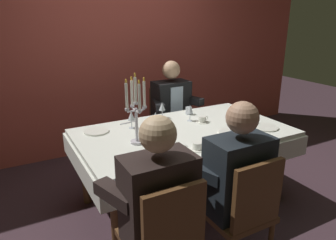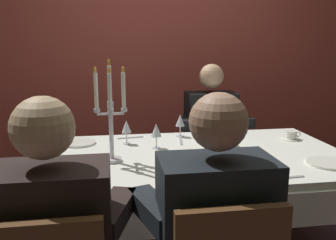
{
  "view_description": "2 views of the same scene",
  "coord_description": "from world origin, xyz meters",
  "px_view_note": "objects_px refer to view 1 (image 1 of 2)",
  "views": [
    {
      "loc": [
        -1.42,
        -2.31,
        1.75
      ],
      "look_at": [
        -0.16,
        0.01,
        0.86
      ],
      "focal_mm": 33.89,
      "sensor_mm": 36.0,
      "label": 1
    },
    {
      "loc": [
        -0.48,
        -2.06,
        1.4
      ],
      "look_at": [
        -0.15,
        0.04,
        0.95
      ],
      "focal_mm": 38.28,
      "sensor_mm": 36.0,
      "label": 2
    }
  ],
  "objects_px": {
    "wine_glass_2": "(162,107)",
    "coffee_cup_0": "(198,147)",
    "dinner_plate_1": "(230,132)",
    "wine_glass_1": "(233,130)",
    "dinner_plate_2": "(96,131)",
    "seated_diner_2": "(171,103)",
    "coffee_cup_1": "(202,120)",
    "coffee_cup_2": "(234,110)",
    "wine_glass_3": "(131,116)",
    "wine_glass_4": "(190,110)",
    "wine_glass_0": "(156,117)",
    "seated_diner_1": "(238,175)",
    "candelabra": "(136,111)",
    "water_tumbler_0": "(189,111)",
    "dinner_plate_0": "(266,127)",
    "seated_diner_0": "(159,199)",
    "dining_table": "(184,143)"
  },
  "relations": [
    {
      "from": "dining_table",
      "to": "wine_glass_1",
      "type": "distance_m",
      "value": 0.53
    },
    {
      "from": "coffee_cup_0",
      "to": "seated_diner_0",
      "type": "bearing_deg",
      "value": -140.98
    },
    {
      "from": "candelabra",
      "to": "wine_glass_3",
      "type": "relative_size",
      "value": 3.55
    },
    {
      "from": "dinner_plate_2",
      "to": "dining_table",
      "type": "bearing_deg",
      "value": -25.66
    },
    {
      "from": "wine_glass_2",
      "to": "water_tumbler_0",
      "type": "height_order",
      "value": "wine_glass_2"
    },
    {
      "from": "dinner_plate_2",
      "to": "wine_glass_0",
      "type": "distance_m",
      "value": 0.55
    },
    {
      "from": "dining_table",
      "to": "coffee_cup_2",
      "type": "distance_m",
      "value": 0.81
    },
    {
      "from": "dinner_plate_2",
      "to": "seated_diner_1",
      "type": "height_order",
      "value": "seated_diner_1"
    },
    {
      "from": "wine_glass_0",
      "to": "dinner_plate_1",
      "type": "bearing_deg",
      "value": -36.89
    },
    {
      "from": "dinner_plate_1",
      "to": "wine_glass_1",
      "type": "xyz_separation_m",
      "value": [
        -0.13,
        -0.19,
        0.11
      ]
    },
    {
      "from": "coffee_cup_2",
      "to": "dinner_plate_1",
      "type": "bearing_deg",
      "value": -132.7
    },
    {
      "from": "wine_glass_0",
      "to": "coffee_cup_2",
      "type": "xyz_separation_m",
      "value": [
        0.97,
        0.07,
        -0.09
      ]
    },
    {
      "from": "wine_glass_1",
      "to": "seated_diner_0",
      "type": "height_order",
      "value": "seated_diner_0"
    },
    {
      "from": "wine_glass_4",
      "to": "coffee_cup_2",
      "type": "height_order",
      "value": "wine_glass_4"
    },
    {
      "from": "candelabra",
      "to": "water_tumbler_0",
      "type": "xyz_separation_m",
      "value": [
        0.79,
        0.47,
        -0.24
      ]
    },
    {
      "from": "dinner_plate_0",
      "to": "wine_glass_3",
      "type": "xyz_separation_m",
      "value": [
        -1.1,
        0.59,
        0.11
      ]
    },
    {
      "from": "candelabra",
      "to": "coffee_cup_0",
      "type": "xyz_separation_m",
      "value": [
        0.36,
        -0.35,
        -0.25
      ]
    },
    {
      "from": "dinner_plate_0",
      "to": "seated_diner_0",
      "type": "height_order",
      "value": "seated_diner_0"
    },
    {
      "from": "wine_glass_3",
      "to": "coffee_cup_1",
      "type": "xyz_separation_m",
      "value": [
        0.67,
        -0.18,
        -0.09
      ]
    },
    {
      "from": "wine_glass_3",
      "to": "wine_glass_4",
      "type": "bearing_deg",
      "value": -8.04
    },
    {
      "from": "coffee_cup_2",
      "to": "seated_diner_1",
      "type": "xyz_separation_m",
      "value": [
        -0.88,
        -1.11,
        -0.03
      ]
    },
    {
      "from": "coffee_cup_2",
      "to": "seated_diner_2",
      "type": "xyz_separation_m",
      "value": [
        -0.41,
        0.66,
        -0.03
      ]
    },
    {
      "from": "wine_glass_3",
      "to": "seated_diner_1",
      "type": "bearing_deg",
      "value": -76.65
    },
    {
      "from": "candelabra",
      "to": "dinner_plate_1",
      "type": "relative_size",
      "value": 2.88
    },
    {
      "from": "candelabra",
      "to": "dinner_plate_0",
      "type": "distance_m",
      "value": 1.25
    },
    {
      "from": "dinner_plate_0",
      "to": "dinner_plate_1",
      "type": "distance_m",
      "value": 0.38
    },
    {
      "from": "candelabra",
      "to": "seated_diner_0",
      "type": "xyz_separation_m",
      "value": [
        -0.21,
        -0.82,
        -0.28
      ]
    },
    {
      "from": "coffee_cup_2",
      "to": "seated_diner_1",
      "type": "relative_size",
      "value": 0.11
    },
    {
      "from": "candelabra",
      "to": "coffee_cup_2",
      "type": "xyz_separation_m",
      "value": [
        1.26,
        0.29,
        -0.25
      ]
    },
    {
      "from": "water_tumbler_0",
      "to": "coffee_cup_0",
      "type": "height_order",
      "value": "water_tumbler_0"
    },
    {
      "from": "dinner_plate_2",
      "to": "seated_diner_2",
      "type": "xyz_separation_m",
      "value": [
        1.07,
        0.54,
        -0.01
      ]
    },
    {
      "from": "coffee_cup_0",
      "to": "wine_glass_2",
      "type": "bearing_deg",
      "value": 81.69
    },
    {
      "from": "water_tumbler_0",
      "to": "seated_diner_2",
      "type": "xyz_separation_m",
      "value": [
        0.05,
        0.49,
        -0.04
      ]
    },
    {
      "from": "coffee_cup_1",
      "to": "coffee_cup_0",
      "type": "bearing_deg",
      "value": -127.34
    },
    {
      "from": "wine_glass_1",
      "to": "wine_glass_3",
      "type": "height_order",
      "value": "same"
    },
    {
      "from": "dinner_plate_1",
      "to": "wine_glass_1",
      "type": "height_order",
      "value": "wine_glass_1"
    },
    {
      "from": "wine_glass_2",
      "to": "coffee_cup_0",
      "type": "distance_m",
      "value": 0.86
    },
    {
      "from": "candelabra",
      "to": "wine_glass_1",
      "type": "height_order",
      "value": "candelabra"
    },
    {
      "from": "dinner_plate_0",
      "to": "wine_glass_3",
      "type": "bearing_deg",
      "value": 151.57
    },
    {
      "from": "dining_table",
      "to": "dinner_plate_0",
      "type": "height_order",
      "value": "dinner_plate_0"
    },
    {
      "from": "wine_glass_4",
      "to": "coffee_cup_2",
      "type": "xyz_separation_m",
      "value": [
        0.57,
        0.02,
        -0.09
      ]
    },
    {
      "from": "coffee_cup_1",
      "to": "seated_diner_2",
      "type": "bearing_deg",
      "value": 84.43
    },
    {
      "from": "candelabra",
      "to": "wine_glass_0",
      "type": "height_order",
      "value": "candelabra"
    },
    {
      "from": "dinner_plate_1",
      "to": "wine_glass_3",
      "type": "xyz_separation_m",
      "value": [
        -0.72,
        0.53,
        0.11
      ]
    },
    {
      "from": "dining_table",
      "to": "wine_glass_2",
      "type": "distance_m",
      "value": 0.49
    },
    {
      "from": "coffee_cup_1",
      "to": "coffee_cup_2",
      "type": "height_order",
      "value": "same"
    },
    {
      "from": "coffee_cup_1",
      "to": "coffee_cup_2",
      "type": "relative_size",
      "value": 1.0
    },
    {
      "from": "dinner_plate_2",
      "to": "seated_diner_2",
      "type": "distance_m",
      "value": 1.2
    },
    {
      "from": "seated_diner_1",
      "to": "candelabra",
      "type": "bearing_deg",
      "value": 114.82
    },
    {
      "from": "wine_glass_2",
      "to": "water_tumbler_0",
      "type": "bearing_deg",
      "value": -5.94
    }
  ]
}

